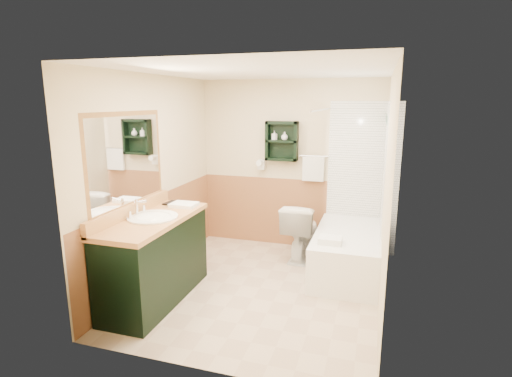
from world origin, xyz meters
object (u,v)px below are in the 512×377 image
Objects in this scene: wall_shelf at (282,141)px; vanity at (155,259)px; soap_bottle_a at (274,138)px; soap_bottle_b at (285,137)px; hair_dryer at (262,165)px; toilet at (301,231)px; vanity_book at (166,195)px; bathtub at (348,253)px.

vanity is at bearing -114.38° from wall_shelf.
soap_bottle_b reaches higher than soap_bottle_a.
hair_dryer is (-0.30, 0.02, -0.35)m from wall_shelf.
soap_bottle_a is at bearing 68.13° from vanity.
vanity_book reaches higher than toilet.
hair_dryer is 1.62m from vanity_book.
hair_dryer is at bearing 151.79° from bathtub.
vanity is 2.05m from toilet.
vanity_book is at bearing -127.27° from wall_shelf.
vanity_book is (-1.06, -1.39, -0.53)m from wall_shelf.
vanity_book is at bearing 105.84° from vanity.
toilet is (0.37, -0.36, -1.17)m from wall_shelf.
hair_dryer is 0.16× the size of bathtub.
bathtub is at bearing -33.78° from wall_shelf.
bathtub is (1.33, -0.71, -0.93)m from hair_dryer.
soap_bottle_a is (0.20, -0.03, 0.39)m from hair_dryer.
toilet is 3.88× the size of vanity_book.
toilet is (0.67, -0.39, -0.82)m from hair_dryer.
vanity is at bearing -106.57° from hair_dryer.
wall_shelf is at bearing -4.76° from hair_dryer.
bathtub is 0.74m from toilet.
soap_bottle_b is (1.10, 1.39, 0.59)m from vanity_book.
vanity is at bearing -111.87° from soap_bottle_a.
toilet reaches higher than bathtub.
bathtub is 1.80m from soap_bottle_b.
vanity is (-0.59, -2.00, -0.74)m from hair_dryer.
soap_bottle_b reaches higher than bathtub.
vanity_book is (-0.17, 0.58, 0.56)m from vanity.
soap_bottle_b reaches higher than vanity_book.
hair_dryer is 0.53m from soap_bottle_b.
vanity_book is (-0.76, -1.42, -0.18)m from hair_dryer.
wall_shelf is at bearing 65.62° from vanity.
bathtub is 1.87m from soap_bottle_a.
vanity_book reaches higher than bathtub.
soap_bottle_a reaches higher than toilet.
soap_bottle_b reaches higher than hair_dryer.
toilet is at bearing -36.79° from soap_bottle_a.
wall_shelf is at bearing 172.97° from soap_bottle_b.
toilet is at bearing 153.57° from bathtub.
wall_shelf is 2.75× the size of vanity_book.
hair_dryer is 1.13m from toilet.
bathtub is 11.66× the size of soap_bottle_a.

